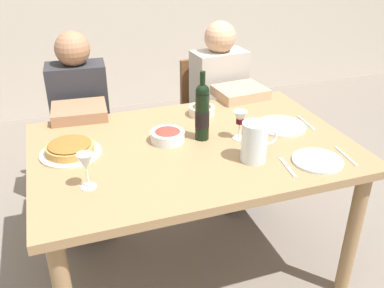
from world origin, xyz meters
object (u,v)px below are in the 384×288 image
(baked_tart, at_px, (70,149))
(dinner_plate_left_setting, at_px, (318,161))
(diner_left, at_px, (82,128))
(olive_bowl, at_px, (202,110))
(wine_glass_right_diner, at_px, (86,164))
(water_pitcher, at_px, (254,144))
(wine_bottle, at_px, (202,112))
(salad_bowl, at_px, (168,135))
(chair_left, at_px, (83,129))
(dinner_plate_right_setting, at_px, (281,126))
(chair_right, at_px, (210,113))
(diner_right, at_px, (226,109))
(wine_glass_left_diner, at_px, (240,119))
(dining_table, at_px, (193,161))

(baked_tart, distance_m, dinner_plate_left_setting, 1.11)
(baked_tart, height_order, diner_left, diner_left)
(olive_bowl, height_order, wine_glass_right_diner, wine_glass_right_diner)
(water_pitcher, bearing_deg, wine_bottle, 117.67)
(salad_bowl, distance_m, chair_left, 0.95)
(dinner_plate_left_setting, xyz_separation_m, dinner_plate_right_setting, (0.03, 0.37, 0.00))
(baked_tart, distance_m, chair_right, 1.31)
(dinner_plate_left_setting, bearing_deg, chair_left, 126.11)
(wine_bottle, height_order, diner_right, diner_right)
(water_pitcher, bearing_deg, wine_glass_left_diner, 82.30)
(dining_table, xyz_separation_m, baked_tart, (-0.56, 0.10, 0.12))
(baked_tart, height_order, diner_right, diner_right)
(water_pitcher, height_order, olive_bowl, water_pitcher)
(dinner_plate_left_setting, distance_m, dinner_plate_right_setting, 0.37)
(wine_glass_left_diner, distance_m, dinner_plate_right_setting, 0.28)
(diner_left, bearing_deg, dinner_plate_left_setting, 137.05)
(olive_bowl, height_order, chair_left, chair_left)
(wine_glass_right_diner, bearing_deg, wine_bottle, 23.83)
(baked_tart, height_order, dinner_plate_right_setting, baked_tart)
(chair_right, bearing_deg, baked_tart, 33.33)
(wine_bottle, height_order, baked_tart, wine_bottle)
(wine_bottle, bearing_deg, chair_left, 120.43)
(water_pitcher, relative_size, salad_bowl, 1.10)
(chair_left, height_order, chair_right, same)
(salad_bowl, bearing_deg, diner_right, 45.91)
(water_pitcher, xyz_separation_m, diner_left, (-0.67, 0.90, -0.22))
(wine_bottle, xyz_separation_m, olive_bowl, (0.10, 0.27, -0.11))
(dining_table, bearing_deg, chair_right, 63.60)
(wine_glass_left_diner, relative_size, diner_left, 0.12)
(dinner_plate_right_setting, bearing_deg, chair_right, 93.37)
(chair_left, height_order, diner_left, diner_left)
(wine_glass_left_diner, relative_size, dinner_plate_right_setting, 0.56)
(chair_right, xyz_separation_m, diner_right, (0.02, -0.24, 0.12))
(baked_tart, height_order, wine_glass_right_diner, wine_glass_right_diner)
(water_pitcher, bearing_deg, dining_table, 132.53)
(water_pitcher, xyz_separation_m, wine_glass_left_diner, (0.03, 0.21, 0.02))
(dining_table, bearing_deg, wine_glass_right_diner, -157.99)
(salad_bowl, relative_size, wine_glass_left_diner, 1.14)
(dinner_plate_left_setting, bearing_deg, baked_tart, 157.09)
(dining_table, height_order, salad_bowl, salad_bowl)
(wine_glass_right_diner, bearing_deg, dinner_plate_left_setting, -7.44)
(wine_glass_right_diner, xyz_separation_m, dinner_plate_right_setting, (1.01, 0.24, -0.10))
(salad_bowl, bearing_deg, dinner_plate_right_setting, -4.01)
(wine_glass_left_diner, xyz_separation_m, wine_glass_right_diner, (-0.75, -0.20, 0.01))
(salad_bowl, bearing_deg, diner_left, 120.79)
(olive_bowl, bearing_deg, chair_left, 135.50)
(baked_tart, distance_m, wine_glass_right_diner, 0.32)
(dinner_plate_right_setting, relative_size, chair_right, 0.29)
(dinner_plate_right_setting, xyz_separation_m, chair_left, (-0.94, 0.88, -0.27))
(diner_right, bearing_deg, dinner_plate_right_setting, 87.82)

